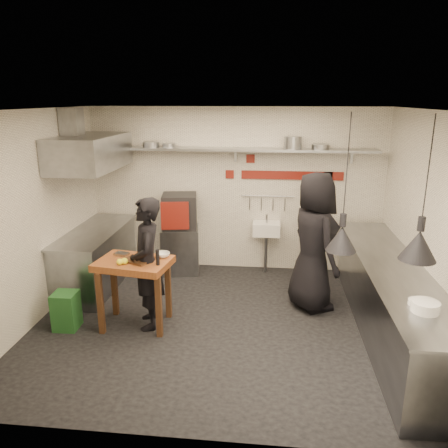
# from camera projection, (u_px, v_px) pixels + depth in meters

# --- Properties ---
(floor) EXTENTS (5.00, 5.00, 0.00)m
(floor) POSITION_uv_depth(u_px,v_px,m) (222.00, 323.00, 5.90)
(floor) COLOR black
(floor) RESTS_ON ground
(ceiling) EXTENTS (5.00, 5.00, 0.00)m
(ceiling) POSITION_uv_depth(u_px,v_px,m) (222.00, 110.00, 5.12)
(ceiling) COLOR beige
(ceiling) RESTS_ON floor
(wall_back) EXTENTS (5.00, 0.04, 2.80)m
(wall_back) POSITION_uv_depth(u_px,v_px,m) (236.00, 190.00, 7.52)
(wall_back) COLOR beige
(wall_back) RESTS_ON floor
(wall_front) EXTENTS (5.00, 0.04, 2.80)m
(wall_front) POSITION_uv_depth(u_px,v_px,m) (193.00, 296.00, 3.50)
(wall_front) COLOR beige
(wall_front) RESTS_ON floor
(wall_left) EXTENTS (0.04, 4.20, 2.80)m
(wall_left) POSITION_uv_depth(u_px,v_px,m) (34.00, 218.00, 5.76)
(wall_left) COLOR beige
(wall_left) RESTS_ON floor
(wall_right) EXTENTS (0.04, 4.20, 2.80)m
(wall_right) POSITION_uv_depth(u_px,v_px,m) (428.00, 230.00, 5.26)
(wall_right) COLOR beige
(wall_right) RESTS_ON floor
(red_band_horiz) EXTENTS (1.70, 0.02, 0.14)m
(red_band_horiz) POSITION_uv_depth(u_px,v_px,m) (292.00, 175.00, 7.32)
(red_band_horiz) COLOR maroon
(red_band_horiz) RESTS_ON wall_back
(red_band_vert) EXTENTS (0.14, 0.02, 1.10)m
(red_band_vert) POSITION_uv_depth(u_px,v_px,m) (326.00, 204.00, 7.39)
(red_band_vert) COLOR maroon
(red_band_vert) RESTS_ON wall_back
(red_tile_a) EXTENTS (0.14, 0.02, 0.14)m
(red_tile_a) POSITION_uv_depth(u_px,v_px,m) (251.00, 159.00, 7.32)
(red_tile_a) COLOR maroon
(red_tile_a) RESTS_ON wall_back
(red_tile_b) EXTENTS (0.14, 0.02, 0.14)m
(red_tile_b) POSITION_uv_depth(u_px,v_px,m) (230.00, 174.00, 7.43)
(red_tile_b) COLOR maroon
(red_tile_b) RESTS_ON wall_back
(back_shelf) EXTENTS (4.60, 0.34, 0.04)m
(back_shelf) POSITION_uv_depth(u_px,v_px,m) (235.00, 149.00, 7.14)
(back_shelf) COLOR slate
(back_shelf) RESTS_ON wall_back
(shelf_bracket_left) EXTENTS (0.04, 0.06, 0.24)m
(shelf_bracket_left) POSITION_uv_depth(u_px,v_px,m) (126.00, 153.00, 7.51)
(shelf_bracket_left) COLOR slate
(shelf_bracket_left) RESTS_ON wall_back
(shelf_bracket_mid) EXTENTS (0.04, 0.06, 0.24)m
(shelf_bracket_mid) POSITION_uv_depth(u_px,v_px,m) (236.00, 154.00, 7.31)
(shelf_bracket_mid) COLOR slate
(shelf_bracket_mid) RESTS_ON wall_back
(shelf_bracket_right) EXTENTS (0.04, 0.06, 0.24)m
(shelf_bracket_right) POSITION_uv_depth(u_px,v_px,m) (352.00, 156.00, 7.12)
(shelf_bracket_right) COLOR slate
(shelf_bracket_right) RESTS_ON wall_back
(pan_far_left) EXTENTS (0.32, 0.32, 0.09)m
(pan_far_left) POSITION_uv_depth(u_px,v_px,m) (151.00, 144.00, 7.27)
(pan_far_left) COLOR slate
(pan_far_left) RESTS_ON back_shelf
(pan_mid_left) EXTENTS (0.26, 0.26, 0.07)m
(pan_mid_left) POSITION_uv_depth(u_px,v_px,m) (169.00, 145.00, 7.24)
(pan_mid_left) COLOR slate
(pan_mid_left) RESTS_ON back_shelf
(stock_pot) EXTENTS (0.32, 0.32, 0.20)m
(stock_pot) POSITION_uv_depth(u_px,v_px,m) (293.00, 143.00, 7.01)
(stock_pot) COLOR slate
(stock_pot) RESTS_ON back_shelf
(pan_right) EXTENTS (0.31, 0.31, 0.08)m
(pan_right) POSITION_uv_depth(u_px,v_px,m) (320.00, 147.00, 6.99)
(pan_right) COLOR slate
(pan_right) RESTS_ON back_shelf
(oven_stand) EXTENTS (0.71, 0.66, 0.80)m
(oven_stand) POSITION_uv_depth(u_px,v_px,m) (180.00, 250.00, 7.57)
(oven_stand) COLOR slate
(oven_stand) RESTS_ON floor
(combi_oven) EXTENTS (0.64, 0.61, 0.58)m
(combi_oven) POSITION_uv_depth(u_px,v_px,m) (180.00, 211.00, 7.37)
(combi_oven) COLOR black
(combi_oven) RESTS_ON oven_stand
(oven_door) EXTENTS (0.45, 0.10, 0.46)m
(oven_door) POSITION_uv_depth(u_px,v_px,m) (175.00, 216.00, 7.09)
(oven_door) COLOR maroon
(oven_door) RESTS_ON combi_oven
(oven_glass) EXTENTS (0.38, 0.07, 0.34)m
(oven_glass) POSITION_uv_depth(u_px,v_px,m) (176.00, 216.00, 7.09)
(oven_glass) COLOR black
(oven_glass) RESTS_ON oven_door
(hand_sink) EXTENTS (0.46, 0.34, 0.22)m
(hand_sink) POSITION_uv_depth(u_px,v_px,m) (266.00, 229.00, 7.46)
(hand_sink) COLOR silver
(hand_sink) RESTS_ON wall_back
(sink_tap) EXTENTS (0.03, 0.03, 0.14)m
(sink_tap) POSITION_uv_depth(u_px,v_px,m) (267.00, 219.00, 7.41)
(sink_tap) COLOR slate
(sink_tap) RESTS_ON hand_sink
(sink_drain) EXTENTS (0.06, 0.06, 0.66)m
(sink_drain) POSITION_uv_depth(u_px,v_px,m) (266.00, 254.00, 7.54)
(sink_drain) COLOR slate
(sink_drain) RESTS_ON floor
(utensil_rail) EXTENTS (0.90, 0.02, 0.02)m
(utensil_rail) POSITION_uv_depth(u_px,v_px,m) (267.00, 196.00, 7.44)
(utensil_rail) COLOR slate
(utensil_rail) RESTS_ON wall_back
(counter_right) EXTENTS (0.70, 3.80, 0.90)m
(counter_right) POSITION_uv_depth(u_px,v_px,m) (390.00, 300.00, 5.56)
(counter_right) COLOR slate
(counter_right) RESTS_ON floor
(counter_right_top) EXTENTS (0.76, 3.90, 0.03)m
(counter_right_top) POSITION_uv_depth(u_px,v_px,m) (394.00, 266.00, 5.43)
(counter_right_top) COLOR slate
(counter_right_top) RESTS_ON counter_right
(plate_stack) EXTENTS (0.35, 0.35, 0.11)m
(plate_stack) POSITION_uv_depth(u_px,v_px,m) (425.00, 307.00, 4.23)
(plate_stack) COLOR silver
(plate_stack) RESTS_ON counter_right_top
(small_bowl_right) EXTENTS (0.25, 0.25, 0.05)m
(small_bowl_right) POSITION_uv_depth(u_px,v_px,m) (418.00, 302.00, 4.38)
(small_bowl_right) COLOR silver
(small_bowl_right) RESTS_ON counter_right_top
(counter_left) EXTENTS (0.70, 1.90, 0.90)m
(counter_left) POSITION_uv_depth(u_px,v_px,m) (96.00, 259.00, 7.00)
(counter_left) COLOR slate
(counter_left) RESTS_ON floor
(counter_left_top) EXTENTS (0.76, 2.00, 0.03)m
(counter_left_top) POSITION_uv_depth(u_px,v_px,m) (94.00, 231.00, 6.87)
(counter_left_top) COLOR slate
(counter_left_top) RESTS_ON counter_left
(extractor_hood) EXTENTS (0.78, 1.60, 0.50)m
(extractor_hood) POSITION_uv_depth(u_px,v_px,m) (90.00, 152.00, 6.52)
(extractor_hood) COLOR slate
(extractor_hood) RESTS_ON ceiling
(hood_duct) EXTENTS (0.28, 0.28, 0.50)m
(hood_duct) POSITION_uv_depth(u_px,v_px,m) (72.00, 125.00, 6.43)
(hood_duct) COLOR slate
(hood_duct) RESTS_ON ceiling
(green_bin) EXTENTS (0.31, 0.31, 0.50)m
(green_bin) POSITION_uv_depth(u_px,v_px,m) (66.00, 311.00, 5.72)
(green_bin) COLOR #1D5121
(green_bin) RESTS_ON floor
(prep_table) EXTENTS (1.01, 0.77, 0.92)m
(prep_table) POSITION_uv_depth(u_px,v_px,m) (135.00, 293.00, 5.74)
(prep_table) COLOR brown
(prep_table) RESTS_ON floor
(cutting_board) EXTENTS (0.42, 0.37, 0.02)m
(cutting_board) POSITION_uv_depth(u_px,v_px,m) (137.00, 260.00, 5.58)
(cutting_board) COLOR #472A17
(cutting_board) RESTS_ON prep_table
(pepper_mill) EXTENTS (0.06, 0.06, 0.20)m
(pepper_mill) POSITION_uv_depth(u_px,v_px,m) (158.00, 257.00, 5.44)
(pepper_mill) COLOR black
(pepper_mill) RESTS_ON prep_table
(lemon_a) EXTENTS (0.09, 0.09, 0.08)m
(lemon_a) POSITION_uv_depth(u_px,v_px,m) (120.00, 262.00, 5.45)
(lemon_a) COLOR yellow
(lemon_a) RESTS_ON prep_table
(lemon_b) EXTENTS (0.10, 0.10, 0.08)m
(lemon_b) POSITION_uv_depth(u_px,v_px,m) (125.00, 261.00, 5.48)
(lemon_b) COLOR yellow
(lemon_b) RESTS_ON prep_table
(veg_ball) EXTENTS (0.12, 0.12, 0.09)m
(veg_ball) POSITION_uv_depth(u_px,v_px,m) (150.00, 253.00, 5.74)
(veg_ball) COLOR #54873A
(veg_ball) RESTS_ON prep_table
(steel_tray) EXTENTS (0.21, 0.17, 0.03)m
(steel_tray) POSITION_uv_depth(u_px,v_px,m) (122.00, 254.00, 5.80)
(steel_tray) COLOR slate
(steel_tray) RESTS_ON prep_table
(bowl) EXTENTS (0.21, 0.21, 0.06)m
(bowl) POSITION_uv_depth(u_px,v_px,m) (163.00, 255.00, 5.73)
(bowl) COLOR silver
(bowl) RESTS_ON prep_table
(heat_lamp_near) EXTENTS (0.42, 0.42, 1.46)m
(heat_lamp_near) POSITION_uv_depth(u_px,v_px,m) (346.00, 184.00, 4.52)
(heat_lamp_near) COLOR black
(heat_lamp_near) RESTS_ON ceiling
(heat_lamp_far) EXTENTS (0.39, 0.39, 1.39)m
(heat_lamp_far) POSITION_uv_depth(u_px,v_px,m) (426.00, 190.00, 4.08)
(heat_lamp_far) COLOR black
(heat_lamp_far) RESTS_ON ceiling
(chef_left) EXTENTS (0.58, 0.73, 1.74)m
(chef_left) POSITION_uv_depth(u_px,v_px,m) (147.00, 264.00, 5.63)
(chef_left) COLOR black
(chef_left) RESTS_ON floor
(chef_right) EXTENTS (0.96, 1.14, 1.98)m
(chef_right) POSITION_uv_depth(u_px,v_px,m) (314.00, 242.00, 6.12)
(chef_right) COLOR black
(chef_right) RESTS_ON floor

